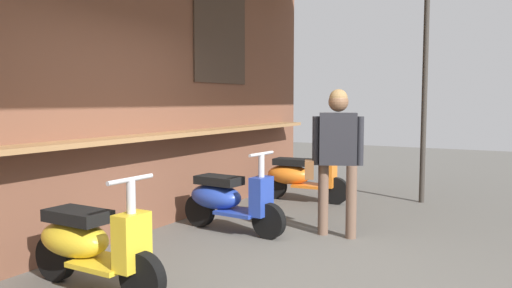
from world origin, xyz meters
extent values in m
plane|color=#56544F|center=(0.00, 0.00, 0.00)|extent=(26.31, 26.31, 0.00)
cube|color=brown|center=(0.00, 2.02, 1.87)|extent=(9.40, 0.25, 3.74)
cube|color=olive|center=(0.00, 1.72, 1.14)|extent=(8.46, 0.36, 0.05)
cube|color=#423328|center=(2.20, 1.89, 2.65)|extent=(1.30, 0.02, 1.72)
cylinder|color=#332D28|center=(3.95, -0.60, 1.78)|extent=(0.08, 0.08, 3.55)
ellipsoid|color=gold|center=(-1.04, 1.25, 0.40)|extent=(0.40, 0.71, 0.30)
cube|color=black|center=(-1.04, 1.20, 0.60)|extent=(0.31, 0.56, 0.10)
cube|color=gold|center=(-1.05, 0.90, 0.25)|extent=(0.39, 0.51, 0.04)
cube|color=gold|center=(-1.06, 0.60, 0.47)|extent=(0.28, 0.17, 0.44)
cylinder|color=#B7B7BC|center=(-1.06, 0.60, 0.60)|extent=(0.07, 0.07, 0.70)
cylinder|color=#B7B7BC|center=(-1.06, 0.60, 0.95)|extent=(0.46, 0.05, 0.04)
cylinder|color=black|center=(-1.06, 0.50, 0.20)|extent=(0.11, 0.40, 0.40)
cylinder|color=black|center=(-1.03, 1.50, 0.20)|extent=(0.11, 0.40, 0.40)
ellipsoid|color=#233D9E|center=(1.08, 1.25, 0.40)|extent=(0.43, 0.73, 0.30)
cube|color=black|center=(1.07, 1.20, 0.60)|extent=(0.34, 0.57, 0.10)
cube|color=#233D9E|center=(1.05, 0.90, 0.25)|extent=(0.42, 0.53, 0.04)
cube|color=#233D9E|center=(1.03, 0.60, 0.47)|extent=(0.29, 0.18, 0.44)
cylinder|color=#B7B7BC|center=(1.03, 0.60, 0.60)|extent=(0.07, 0.07, 0.70)
cylinder|color=#B7B7BC|center=(1.03, 0.60, 0.95)|extent=(0.46, 0.07, 0.04)
cylinder|color=black|center=(1.02, 0.50, 0.20)|extent=(0.13, 0.41, 0.40)
cylinder|color=black|center=(1.10, 1.50, 0.20)|extent=(0.13, 0.41, 0.40)
ellipsoid|color=orange|center=(3.14, 1.25, 0.40)|extent=(0.42, 0.72, 0.30)
cube|color=black|center=(3.14, 1.20, 0.60)|extent=(0.33, 0.57, 0.10)
cube|color=orange|center=(3.16, 0.90, 0.25)|extent=(0.41, 0.52, 0.04)
cube|color=orange|center=(3.18, 0.60, 0.47)|extent=(0.29, 0.18, 0.44)
cylinder|color=#B7B7BC|center=(3.18, 0.60, 0.60)|extent=(0.07, 0.07, 0.70)
cylinder|color=#B7B7BC|center=(3.18, 0.60, 0.95)|extent=(0.46, 0.06, 0.04)
cylinder|color=black|center=(3.18, 0.50, 0.20)|extent=(0.12, 0.41, 0.40)
cylinder|color=black|center=(3.12, 1.50, 0.20)|extent=(0.12, 0.41, 0.40)
cylinder|color=brown|center=(1.48, -0.30, 0.41)|extent=(0.12, 0.12, 0.82)
cylinder|color=brown|center=(1.48, 0.04, 0.41)|extent=(0.12, 0.12, 0.82)
cube|color=#232328|center=(1.48, -0.13, 1.12)|extent=(0.34, 0.46, 0.58)
sphere|color=brown|center=(1.48, -0.13, 1.53)|extent=(0.22, 0.22, 0.22)
sphere|color=olive|center=(1.48, -0.13, 1.57)|extent=(0.21, 0.21, 0.21)
cylinder|color=#232328|center=(1.58, -0.36, 1.09)|extent=(0.08, 0.08, 0.55)
cylinder|color=#232328|center=(1.39, 0.10, 1.09)|extent=(0.08, 0.08, 0.55)
cube|color=brown|center=(1.34, 0.15, 0.77)|extent=(0.28, 0.19, 0.20)
camera|label=1|loc=(-3.89, -2.05, 1.54)|focal=35.29mm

